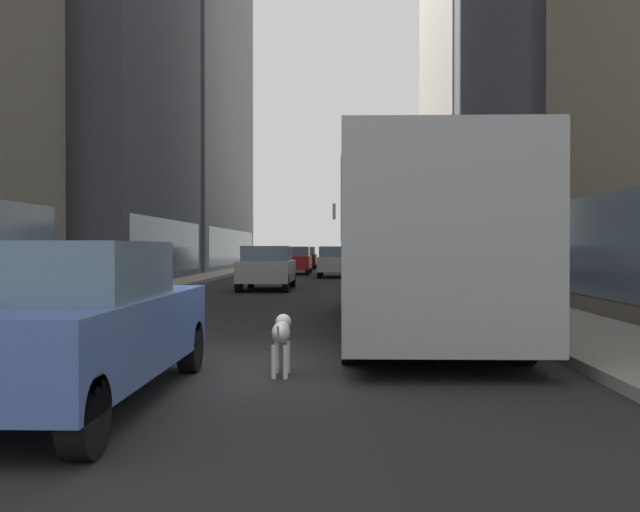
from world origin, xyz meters
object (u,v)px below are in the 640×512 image
(transit_bus, at_px, (408,236))
(car_blue_hatchback, at_px, (66,322))
(car_silver_sedan, at_px, (267,267))
(pedestrian_in_coat, at_px, (522,274))
(car_white_van, at_px, (335,261))
(car_red_coupe, at_px, (295,260))
(car_yellow_taxi, at_px, (337,257))
(box_truck, at_px, (360,246))
(dalmatian_dog, at_px, (281,333))
(car_black_suv, at_px, (304,258))

(transit_bus, xyz_separation_m, car_blue_hatchback, (-4.00, -6.86, -0.95))
(car_blue_hatchback, bearing_deg, car_silver_sedan, 90.00)
(car_blue_hatchback, distance_m, pedestrian_in_coat, 10.42)
(car_white_van, bearing_deg, car_red_coupe, 118.66)
(car_yellow_taxi, distance_m, box_truck, 8.46)
(car_red_coupe, bearing_deg, dalmatian_dog, -86.71)
(car_red_coupe, height_order, car_black_suv, same)
(car_red_coupe, xyz_separation_m, box_truck, (4.00, 5.36, 0.84))
(car_yellow_taxi, bearing_deg, transit_bus, -87.87)
(car_blue_hatchback, relative_size, car_silver_sedan, 1.05)
(car_white_van, height_order, car_blue_hatchback, same)
(transit_bus, height_order, car_yellow_taxi, transit_bus)
(car_white_van, bearing_deg, box_truck, 80.68)
(car_red_coupe, distance_m, dalmatian_dog, 34.62)
(car_blue_hatchback, xyz_separation_m, dalmatian_dog, (1.99, 1.79, -0.31))
(transit_bus, bearing_deg, pedestrian_in_coat, 27.91)
(car_blue_hatchback, bearing_deg, car_red_coupe, 90.00)
(car_blue_hatchback, bearing_deg, dalmatian_dog, 42.00)
(pedestrian_in_coat, bearing_deg, car_silver_sedan, 118.58)
(car_silver_sedan, bearing_deg, car_yellow_taxi, 85.42)
(transit_bus, height_order, car_black_suv, transit_bus)
(car_black_suv, distance_m, car_silver_sedan, 26.74)
(transit_bus, height_order, car_white_van, transit_bus)
(car_silver_sedan, relative_size, box_truck, 0.59)
(car_red_coupe, bearing_deg, car_yellow_taxi, 80.01)
(car_blue_hatchback, distance_m, car_silver_sedan, 20.03)
(car_white_van, bearing_deg, car_silver_sedan, -101.38)
(transit_bus, distance_m, dalmatian_dog, 5.60)
(box_truck, bearing_deg, car_yellow_taxi, 100.96)
(transit_bus, bearing_deg, car_red_coupe, 97.72)
(box_truck, height_order, pedestrian_in_coat, box_truck)
(car_yellow_taxi, bearing_deg, dalmatian_dog, -90.49)
(car_yellow_taxi, relative_size, car_blue_hatchback, 0.86)
(car_white_van, height_order, car_black_suv, same)
(car_black_suv, distance_m, car_blue_hatchback, 46.77)
(box_truck, bearing_deg, car_silver_sedan, -100.46)
(car_silver_sedan, bearing_deg, car_red_coupe, 90.00)
(transit_bus, bearing_deg, car_black_suv, 95.72)
(car_white_van, bearing_deg, pedestrian_in_coat, -80.31)
(car_white_van, xyz_separation_m, car_black_suv, (-2.40, 14.82, -0.00))
(car_red_coupe, bearing_deg, car_silver_sedan, -90.00)
(car_black_suv, relative_size, car_blue_hatchback, 0.93)
(car_red_coupe, bearing_deg, car_blue_hatchback, -90.00)
(transit_bus, bearing_deg, car_blue_hatchback, -120.24)
(car_red_coupe, distance_m, car_silver_sedan, 16.32)
(car_black_suv, distance_m, box_truck, 6.51)
(car_yellow_taxi, xyz_separation_m, pedestrian_in_coat, (4.06, -41.81, 0.19))
(transit_bus, xyz_separation_m, car_yellow_taxi, (-1.60, 43.11, -0.96))
(transit_bus, xyz_separation_m, car_silver_sedan, (-4.00, 13.17, -0.95))
(car_silver_sedan, xyz_separation_m, pedestrian_in_coat, (6.46, -11.87, 0.19))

